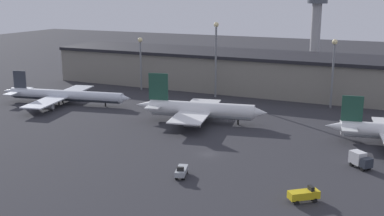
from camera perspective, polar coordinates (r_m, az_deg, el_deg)
ground at (r=115.40m, az=1.95°, el=-5.49°), size 600.00×600.00×0.00m
terminal_building at (r=186.27m, az=11.31°, el=3.96°), size 192.01×29.65×14.59m
airplane_0 at (r=171.18m, az=-14.91°, el=1.44°), size 47.95×38.64×10.97m
airplane_1 at (r=141.88m, az=0.93°, el=-0.22°), size 39.89×31.99×14.26m
service_vehicle_0 at (r=112.43m, az=19.29°, el=-5.77°), size 5.45×5.19×3.51m
service_vehicle_1 at (r=92.32m, az=13.13°, el=-9.97°), size 5.80×5.31×2.94m
service_vehicle_2 at (r=101.52m, az=-1.26°, el=-7.49°), size 3.47×5.83×2.60m
lamp_post_0 at (r=188.66m, az=-6.12°, el=6.14°), size 1.80×1.80×20.60m
lamp_post_1 at (r=174.37m, az=2.85°, el=6.82°), size 1.80×1.80×27.30m
lamp_post_2 at (r=164.08m, az=16.41°, el=5.00°), size 1.80×1.80×22.89m
control_tower at (r=230.78m, az=14.49°, el=9.54°), size 9.00×9.00×39.37m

